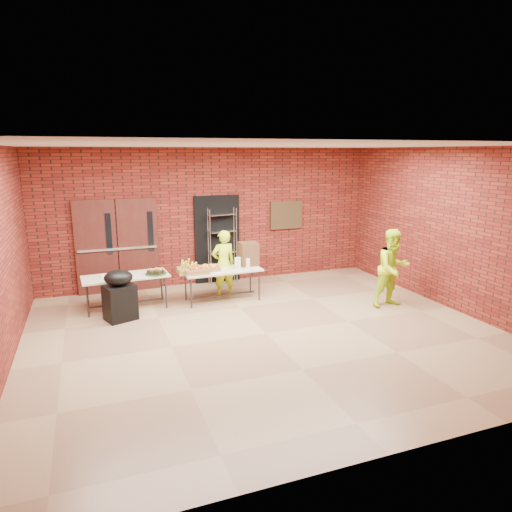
{
  "coord_description": "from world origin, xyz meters",
  "views": [
    {
      "loc": [
        -2.76,
        -6.94,
        3.1
      ],
      "look_at": [
        0.33,
        1.4,
        1.06
      ],
      "focal_mm": 32.0,
      "sensor_mm": 36.0,
      "label": 1
    }
  ],
  "objects_px": {
    "wire_rack": "(223,246)",
    "volunteer_man": "(393,268)",
    "covered_grill": "(120,295)",
    "table_right": "(222,272)",
    "coffee_dispenser": "(248,254)",
    "volunteer_woman": "(223,264)",
    "table_left": "(126,278)"
  },
  "relations": [
    {
      "from": "wire_rack",
      "to": "volunteer_man",
      "type": "distance_m",
      "value": 3.96
    },
    {
      "from": "wire_rack",
      "to": "covered_grill",
      "type": "height_order",
      "value": "wire_rack"
    },
    {
      "from": "volunteer_man",
      "to": "table_right",
      "type": "bearing_deg",
      "value": 151.39
    },
    {
      "from": "coffee_dispenser",
      "to": "volunteer_woman",
      "type": "bearing_deg",
      "value": 167.4
    },
    {
      "from": "table_left",
      "to": "table_right",
      "type": "relative_size",
      "value": 1.02
    },
    {
      "from": "volunteer_woman",
      "to": "volunteer_man",
      "type": "height_order",
      "value": "volunteer_man"
    },
    {
      "from": "volunteer_man",
      "to": "table_left",
      "type": "bearing_deg",
      "value": 158.83
    },
    {
      "from": "coffee_dispenser",
      "to": "volunteer_woman",
      "type": "relative_size",
      "value": 0.35
    },
    {
      "from": "table_left",
      "to": "wire_rack",
      "type": "bearing_deg",
      "value": 22.1
    },
    {
      "from": "table_left",
      "to": "table_right",
      "type": "xyz_separation_m",
      "value": [
        1.95,
        -0.18,
        -0.01
      ]
    },
    {
      "from": "coffee_dispenser",
      "to": "volunteer_woman",
      "type": "distance_m",
      "value": 0.58
    },
    {
      "from": "table_right",
      "to": "covered_grill",
      "type": "height_order",
      "value": "covered_grill"
    },
    {
      "from": "volunteer_man",
      "to": "wire_rack",
      "type": "bearing_deg",
      "value": 131.63
    },
    {
      "from": "table_right",
      "to": "volunteer_man",
      "type": "height_order",
      "value": "volunteer_man"
    },
    {
      "from": "coffee_dispenser",
      "to": "volunteer_man",
      "type": "height_order",
      "value": "volunteer_man"
    },
    {
      "from": "table_right",
      "to": "table_left",
      "type": "bearing_deg",
      "value": 172.41
    },
    {
      "from": "volunteer_man",
      "to": "coffee_dispenser",
      "type": "bearing_deg",
      "value": 143.06
    },
    {
      "from": "coffee_dispenser",
      "to": "volunteer_man",
      "type": "relative_size",
      "value": 0.32
    },
    {
      "from": "wire_rack",
      "to": "table_left",
      "type": "height_order",
      "value": "wire_rack"
    },
    {
      "from": "table_right",
      "to": "coffee_dispenser",
      "type": "xyz_separation_m",
      "value": [
        0.65,
        0.17,
        0.31
      ]
    },
    {
      "from": "table_left",
      "to": "coffee_dispenser",
      "type": "bearing_deg",
      "value": -3.65
    },
    {
      "from": "volunteer_woman",
      "to": "covered_grill",
      "type": "bearing_deg",
      "value": 12.13
    },
    {
      "from": "table_right",
      "to": "volunteer_woman",
      "type": "height_order",
      "value": "volunteer_woman"
    },
    {
      "from": "table_left",
      "to": "volunteer_man",
      "type": "bearing_deg",
      "value": -22.08
    },
    {
      "from": "table_right",
      "to": "volunteer_woman",
      "type": "relative_size",
      "value": 1.15
    },
    {
      "from": "table_left",
      "to": "volunteer_man",
      "type": "relative_size",
      "value": 1.07
    },
    {
      "from": "coffee_dispenser",
      "to": "volunteer_woman",
      "type": "xyz_separation_m",
      "value": [
        -0.53,
        0.12,
        -0.2
      ]
    },
    {
      "from": "coffee_dispenser",
      "to": "covered_grill",
      "type": "bearing_deg",
      "value": -167.63
    },
    {
      "from": "covered_grill",
      "to": "volunteer_woman",
      "type": "distance_m",
      "value": 2.37
    },
    {
      "from": "table_left",
      "to": "table_right",
      "type": "distance_m",
      "value": 1.96
    },
    {
      "from": "wire_rack",
      "to": "covered_grill",
      "type": "bearing_deg",
      "value": -157.0
    },
    {
      "from": "table_left",
      "to": "covered_grill",
      "type": "bearing_deg",
      "value": -108.86
    }
  ]
}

